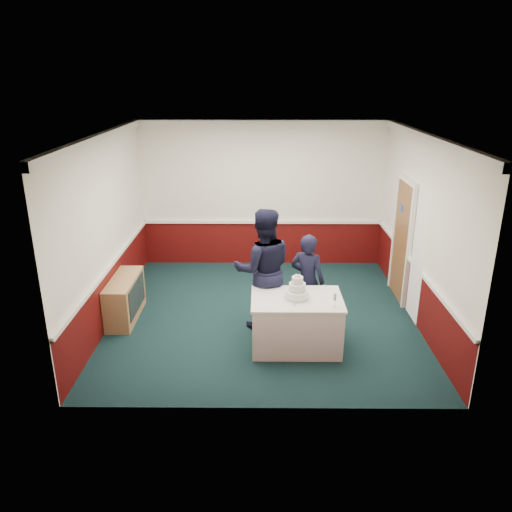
{
  "coord_description": "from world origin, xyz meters",
  "views": [
    {
      "loc": [
        -0.05,
        -7.58,
        3.83
      ],
      "look_at": [
        -0.11,
        -0.1,
        1.1
      ],
      "focal_mm": 35.0,
      "sensor_mm": 36.0,
      "label": 1
    }
  ],
  "objects_px": {
    "person_man": "(263,270)",
    "wedding_cake": "(297,291)",
    "cake_knife": "(296,304)",
    "sideboard": "(125,298)",
    "champagne_flute": "(335,298)",
    "cake_table": "(296,322)",
    "person_woman": "(307,281)"
  },
  "relations": [
    {
      "from": "cake_table",
      "to": "wedding_cake",
      "type": "distance_m",
      "value": 0.5
    },
    {
      "from": "sideboard",
      "to": "wedding_cake",
      "type": "distance_m",
      "value": 2.96
    },
    {
      "from": "cake_table",
      "to": "person_man",
      "type": "xyz_separation_m",
      "value": [
        -0.49,
        0.64,
        0.58
      ]
    },
    {
      "from": "cake_table",
      "to": "person_woman",
      "type": "bearing_deg",
      "value": 72.94
    },
    {
      "from": "champagne_flute",
      "to": "sideboard",
      "type": "bearing_deg",
      "value": 160.03
    },
    {
      "from": "sideboard",
      "to": "cake_knife",
      "type": "height_order",
      "value": "cake_knife"
    },
    {
      "from": "cake_table",
      "to": "person_woman",
      "type": "distance_m",
      "value": 0.81
    },
    {
      "from": "sideboard",
      "to": "cake_knife",
      "type": "distance_m",
      "value": 2.98
    },
    {
      "from": "person_woman",
      "to": "cake_table",
      "type": "bearing_deg",
      "value": 98.39
    },
    {
      "from": "sideboard",
      "to": "person_man",
      "type": "bearing_deg",
      "value": -6.61
    },
    {
      "from": "cake_knife",
      "to": "cake_table",
      "type": "bearing_deg",
      "value": 104.34
    },
    {
      "from": "person_man",
      "to": "cake_table",
      "type": "bearing_deg",
      "value": 120.91
    },
    {
      "from": "person_man",
      "to": "wedding_cake",
      "type": "bearing_deg",
      "value": 120.91
    },
    {
      "from": "sideboard",
      "to": "cake_table",
      "type": "distance_m",
      "value": 2.91
    },
    {
      "from": "cake_knife",
      "to": "champagne_flute",
      "type": "distance_m",
      "value": 0.55
    },
    {
      "from": "champagne_flute",
      "to": "cake_table",
      "type": "bearing_deg",
      "value": 150.75
    },
    {
      "from": "wedding_cake",
      "to": "person_woman",
      "type": "distance_m",
      "value": 0.73
    },
    {
      "from": "champagne_flute",
      "to": "person_woman",
      "type": "relative_size",
      "value": 0.13
    },
    {
      "from": "cake_table",
      "to": "champagne_flute",
      "type": "distance_m",
      "value": 0.78
    },
    {
      "from": "sideboard",
      "to": "cake_knife",
      "type": "bearing_deg",
      "value": -22.03
    },
    {
      "from": "wedding_cake",
      "to": "champagne_flute",
      "type": "xyz_separation_m",
      "value": [
        0.5,
        -0.28,
        0.03
      ]
    },
    {
      "from": "wedding_cake",
      "to": "person_woman",
      "type": "height_order",
      "value": "person_woman"
    },
    {
      "from": "wedding_cake",
      "to": "person_man",
      "type": "xyz_separation_m",
      "value": [
        -0.49,
        0.64,
        0.08
      ]
    },
    {
      "from": "wedding_cake",
      "to": "person_man",
      "type": "bearing_deg",
      "value": 127.13
    },
    {
      "from": "wedding_cake",
      "to": "champagne_flute",
      "type": "relative_size",
      "value": 1.78
    },
    {
      "from": "sideboard",
      "to": "champagne_flute",
      "type": "distance_m",
      "value": 3.52
    },
    {
      "from": "wedding_cake",
      "to": "person_man",
      "type": "distance_m",
      "value": 0.81
    },
    {
      "from": "person_man",
      "to": "cake_knife",
      "type": "bearing_deg",
      "value": 112.22
    },
    {
      "from": "wedding_cake",
      "to": "cake_knife",
      "type": "bearing_deg",
      "value": -98.53
    },
    {
      "from": "wedding_cake",
      "to": "person_woman",
      "type": "relative_size",
      "value": 0.24
    },
    {
      "from": "cake_table",
      "to": "person_woman",
      "type": "relative_size",
      "value": 0.86
    },
    {
      "from": "cake_table",
      "to": "champagne_flute",
      "type": "xyz_separation_m",
      "value": [
        0.5,
        -0.28,
        0.53
      ]
    }
  ]
}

